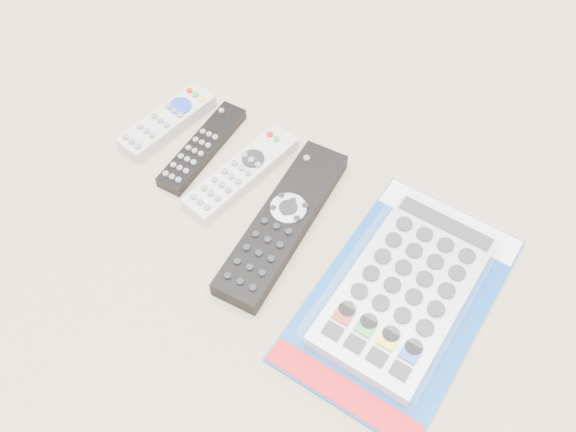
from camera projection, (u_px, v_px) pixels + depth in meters
The scene contains 5 objects.
remote_small_grey at pixel (167, 122), 0.92m from camera, with size 0.07×0.16×0.02m.
remote_slim_black at pixel (202, 147), 0.90m from camera, with size 0.05×0.17×0.02m.
remote_silver_dvd at pixel (241, 173), 0.87m from camera, with size 0.07×0.19×0.02m.
remote_large_black at pixel (283, 222), 0.82m from camera, with size 0.09×0.26×0.03m.
jumbo_remote_packaged at pixel (405, 289), 0.76m from camera, with size 0.19×0.31×0.04m.
Camera 1 is at (0.28, -0.41, 0.69)m, focal length 40.00 mm.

